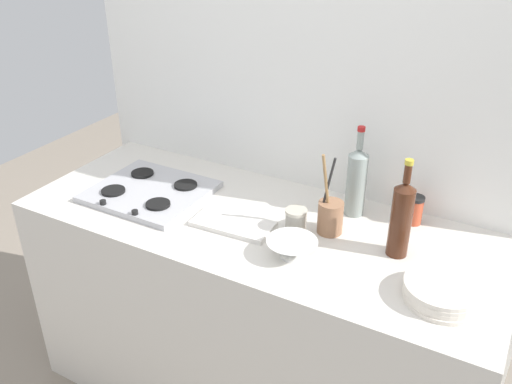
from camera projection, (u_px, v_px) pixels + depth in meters
counter_block at (256, 315)px, 2.23m from camera, size 1.80×0.70×0.90m
backsplash_panel at (302, 124)px, 2.19m from camera, size 1.90×0.06×2.30m
stovetop_hob at (150, 191)px, 2.19m from camera, size 0.44×0.40×0.04m
plate_stack at (442, 292)px, 1.61m from camera, size 0.23×0.23×0.05m
wine_bottle_leftmost at (401, 218)px, 1.77m from camera, size 0.07×0.07×0.35m
wine_bottle_mid_left at (356, 181)px, 2.00m from camera, size 0.07×0.07×0.35m
mixing_bowl at (292, 248)px, 1.80m from camera, size 0.17×0.17×0.06m
utensil_crock at (330, 216)px, 1.92m from camera, size 0.09×0.09×0.31m
condiment_jar_front at (296, 222)px, 1.92m from camera, size 0.08×0.08×0.10m
condiment_jar_rear at (415, 210)px, 1.98m from camera, size 0.06×0.06×0.11m
cutting_board at (233, 224)px, 1.98m from camera, size 0.30×0.16×0.02m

